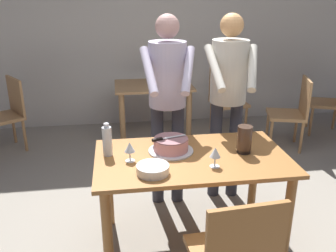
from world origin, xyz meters
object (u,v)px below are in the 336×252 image
object	(u,v)px
cake_knife	(162,139)
plate_stack	(153,169)
water_bottle	(107,141)
hurricane_lamp	(244,139)
person_standing_beside	(228,89)
wine_glass_near	(130,148)
wine_glass_far	(215,153)
background_table	(154,96)
background_chair_0	(7,112)
person_cutting_cake	(167,92)
background_chair_3	(293,111)
background_chair_1	(332,99)
background_chair_2	(224,99)
main_dining_table	(192,171)
cake_on_platter	(171,145)

from	to	relation	value
cake_knife	plate_stack	bearing A→B (deg)	-108.48
water_bottle	hurricane_lamp	bearing A→B (deg)	-5.75
water_bottle	person_standing_beside	world-z (taller)	person_standing_beside
wine_glass_near	hurricane_lamp	world-z (taller)	hurricane_lamp
wine_glass_far	background_table	xyz separation A→B (m)	(-0.17, 2.42, -0.28)
background_chair_0	person_standing_beside	bearing A→B (deg)	-32.00
person_cutting_cake	background_chair_3	distance (m)	2.09
person_standing_beside	background_chair_1	bearing A→B (deg)	35.66
hurricane_lamp	person_cutting_cake	distance (m)	0.81
background_chair_2	background_chair_1	bearing A→B (deg)	-8.31
cake_knife	background_chair_0	world-z (taller)	background_chair_0
background_chair_0	background_chair_3	size ratio (longest dim) A/B	1.00
hurricane_lamp	background_table	distance (m)	2.29
wine_glass_far	person_cutting_cake	distance (m)	0.86
person_standing_beside	main_dining_table	bearing A→B (deg)	-125.21
cake_knife	background_chair_2	world-z (taller)	background_chair_2
wine_glass_near	background_chair_3	distance (m)	2.69
plate_stack	main_dining_table	bearing A→B (deg)	35.59
cake_knife	background_chair_3	xyz separation A→B (m)	(1.84, 1.56, -0.37)
wine_glass_near	background_chair_0	bearing A→B (deg)	123.73
main_dining_table	wine_glass_far	xyz separation A→B (m)	(0.12, -0.19, 0.23)
wine_glass_near	plate_stack	bearing A→B (deg)	-55.98
cake_knife	background_chair_0	size ratio (longest dim) A/B	0.30
hurricane_lamp	background_chair_2	bearing A→B (deg)	76.69
background_chair_1	background_table	bearing A→B (deg)	175.46
background_table	background_chair_1	distance (m)	2.45
cake_on_platter	water_bottle	xyz separation A→B (m)	(-0.47, 0.00, 0.06)
cake_on_platter	background_chair_2	world-z (taller)	background_chair_2
background_chair_2	background_chair_3	size ratio (longest dim) A/B	1.00
water_bottle	background_table	distance (m)	2.22
wine_glass_far	hurricane_lamp	xyz separation A→B (m)	(0.28, 0.20, 0.00)
background_chair_2	main_dining_table	bearing A→B (deg)	-112.37
cake_knife	plate_stack	xyz separation A→B (m)	(-0.10, -0.31, -0.09)
water_bottle	plate_stack	bearing A→B (deg)	-48.12
hurricane_lamp	background_chair_3	world-z (taller)	hurricane_lamp
wine_glass_far	plate_stack	bearing A→B (deg)	-175.33
wine_glass_near	background_chair_3	xyz separation A→B (m)	(2.08, 1.66, -0.36)
wine_glass_near	background_chair_0	distance (m)	2.57
wine_glass_near	background_chair_1	bearing A→B (deg)	35.80
cake_on_platter	background_table	distance (m)	2.14
cake_knife	hurricane_lamp	distance (m)	0.61
person_standing_beside	background_chair_1	distance (m)	2.45
hurricane_lamp	cake_knife	bearing A→B (deg)	172.71
background_table	background_chair_1	bearing A→B (deg)	-4.54
cake_on_platter	hurricane_lamp	xyz separation A→B (m)	(0.54, -0.10, 0.06)
cake_knife	hurricane_lamp	world-z (taller)	hurricane_lamp
cake_on_platter	cake_knife	distance (m)	0.10
hurricane_lamp	background_table	size ratio (longest dim) A/B	0.21
person_standing_beside	background_chair_3	size ratio (longest dim) A/B	1.91
cake_on_platter	background_chair_3	bearing A→B (deg)	41.08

